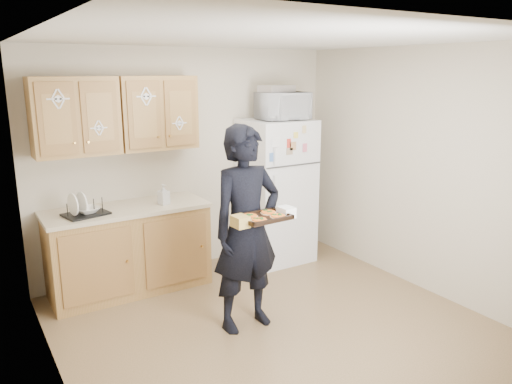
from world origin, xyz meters
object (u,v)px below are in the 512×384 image
(baking_tray, at_px, (264,218))
(microwave, at_px, (283,106))
(refrigerator, at_px, (276,191))
(person, at_px, (247,229))
(dish_rack, at_px, (85,207))

(baking_tray, xyz_separation_m, microwave, (1.20, 1.49, 0.76))
(refrigerator, relative_size, baking_tray, 4.28)
(baking_tray, bearing_deg, person, 84.58)
(baking_tray, bearing_deg, refrigerator, 50.34)
(refrigerator, relative_size, microwave, 3.02)
(baking_tray, relative_size, dish_rack, 1.01)
(person, distance_m, baking_tray, 0.35)
(refrigerator, height_order, person, person)
(refrigerator, relative_size, person, 0.93)
(microwave, bearing_deg, person, -130.59)
(refrigerator, bearing_deg, microwave, -46.88)
(refrigerator, height_order, baking_tray, refrigerator)
(microwave, height_order, dish_rack, microwave)
(person, bearing_deg, baking_tray, -95.42)
(refrigerator, bearing_deg, person, -132.71)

